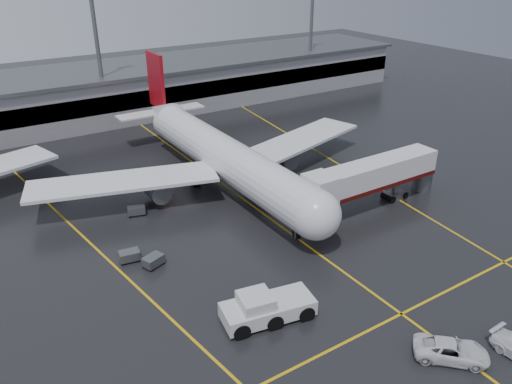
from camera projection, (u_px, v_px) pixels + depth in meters
ground at (261, 212)px, 59.71m from camera, size 220.00×220.00×0.00m
apron_line_centre at (261, 212)px, 59.71m from camera, size 0.25×90.00×0.02m
apron_line_stop at (401, 314)px, 43.05m from camera, size 60.00×0.25×0.02m
apron_line_left at (68, 222)px, 57.56m from camera, size 9.99×69.35×0.02m
apron_line_right at (324, 155)px, 76.02m from camera, size 7.57×69.64×0.02m
terminal at (121, 90)px, 94.11m from camera, size 122.00×19.00×8.60m
light_mast_mid at (97, 41)px, 82.75m from camera, size 3.00×1.20×25.45m
light_mast_right at (311, 22)px, 104.62m from camera, size 3.00×1.20×25.45m
main_airliner at (220, 154)px, 65.21m from camera, size 48.80×45.60×14.10m
jet_bridge at (373, 177)px, 59.22m from camera, size 19.90×3.40×6.05m
pushback_tractor at (265, 308)px, 42.02m from camera, size 8.25×4.62×2.79m
belt_loader at (328, 219)px, 57.15m from camera, size 3.50×2.00×2.10m
service_van_a at (451, 350)px, 38.09m from camera, size 5.81×5.76×1.56m
baggage_cart_a at (153, 261)px, 49.32m from camera, size 2.33×1.92×1.12m
baggage_cart_b at (129, 255)px, 50.13m from camera, size 2.18×1.60×1.12m
baggage_cart_c at (136, 210)px, 58.88m from camera, size 2.28×1.80×1.12m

